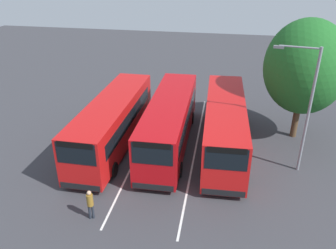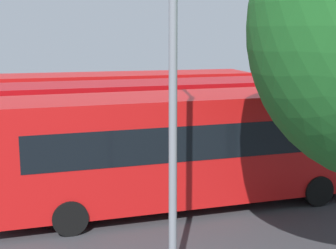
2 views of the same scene
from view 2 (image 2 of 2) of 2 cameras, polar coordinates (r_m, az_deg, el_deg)
The scene contains 7 objects.
ground_plane at distance 18.20m, azimuth -2.31°, elevation -5.53°, with size 78.79×78.79×0.00m, color #38383D.
bus_far_left at distance 21.32m, azimuth -5.80°, elevation 1.88°, with size 11.43×2.66×3.33m.
bus_center_left at distance 17.81m, azimuth -1.66°, elevation 0.14°, with size 11.48×2.88×3.33m.
bus_center_right at distance 14.38m, azimuth 2.41°, elevation -2.48°, with size 11.52×3.03×3.33m.
street_lamp at distance 9.30m, azimuth 0.42°, elevation 6.23°, with size 0.55×2.48×7.61m.
lane_stripe_outer_left at distance 19.96m, azimuth -3.45°, elevation -4.04°, with size 17.12×0.12×0.01m, color silver.
lane_stripe_inner_left at distance 16.46m, azimuth -0.92°, elevation -7.31°, with size 17.12×0.12×0.01m, color silver.
Camera 2 is at (3.66, 17.06, 5.15)m, focal length 52.34 mm.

